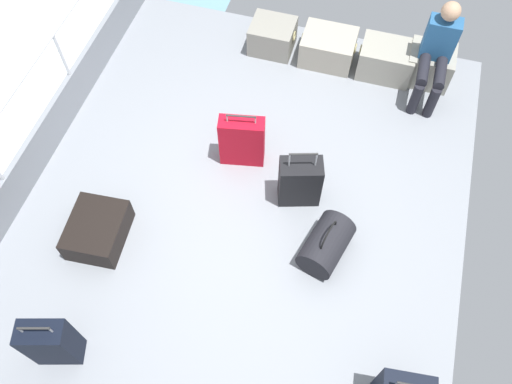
{
  "coord_description": "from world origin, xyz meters",
  "views": [
    {
      "loc": [
        0.86,
        -2.58,
        4.62
      ],
      "look_at": [
        0.13,
        -0.05,
        0.25
      ],
      "focal_mm": 36.87,
      "sensor_mm": 36.0,
      "label": 1
    }
  ],
  "objects_px": {
    "cargo_crate_0": "(272,36)",
    "cargo_crate_1": "(328,48)",
    "cargo_crate_2": "(386,60)",
    "suitcase_3": "(98,230)",
    "suitcase_4": "(242,141)",
    "duffel_bag": "(326,245)",
    "suitcase_0": "(300,182)",
    "suitcase_2": "(51,343)",
    "passenger_seated": "(437,52)",
    "cargo_crate_3": "(429,65)"
  },
  "relations": [
    {
      "from": "passenger_seated",
      "to": "suitcase_0",
      "type": "relative_size",
      "value": 1.45
    },
    {
      "from": "suitcase_3",
      "to": "duffel_bag",
      "type": "bearing_deg",
      "value": 11.61
    },
    {
      "from": "cargo_crate_0",
      "to": "suitcase_3",
      "type": "distance_m",
      "value": 3.11
    },
    {
      "from": "cargo_crate_2",
      "to": "suitcase_3",
      "type": "distance_m",
      "value": 3.73
    },
    {
      "from": "suitcase_4",
      "to": "cargo_crate_0",
      "type": "bearing_deg",
      "value": 94.52
    },
    {
      "from": "cargo_crate_2",
      "to": "duffel_bag",
      "type": "height_order",
      "value": "duffel_bag"
    },
    {
      "from": "duffel_bag",
      "to": "cargo_crate_2",
      "type": "bearing_deg",
      "value": 86.02
    },
    {
      "from": "cargo_crate_2",
      "to": "suitcase_4",
      "type": "xyz_separation_m",
      "value": [
        -1.24,
        -1.66,
        0.11
      ]
    },
    {
      "from": "cargo_crate_0",
      "to": "cargo_crate_2",
      "type": "bearing_deg",
      "value": -1.22
    },
    {
      "from": "cargo_crate_3",
      "to": "duffel_bag",
      "type": "distance_m",
      "value": 2.63
    },
    {
      "from": "cargo_crate_1",
      "to": "passenger_seated",
      "type": "relative_size",
      "value": 0.59
    },
    {
      "from": "suitcase_0",
      "to": "suitcase_2",
      "type": "bearing_deg",
      "value": -127.12
    },
    {
      "from": "suitcase_4",
      "to": "suitcase_2",
      "type": "bearing_deg",
      "value": -110.74
    },
    {
      "from": "cargo_crate_0",
      "to": "suitcase_4",
      "type": "height_order",
      "value": "suitcase_4"
    },
    {
      "from": "cargo_crate_0",
      "to": "cargo_crate_2",
      "type": "distance_m",
      "value": 1.38
    },
    {
      "from": "cargo_crate_2",
      "to": "cargo_crate_3",
      "type": "height_order",
      "value": "cargo_crate_3"
    },
    {
      "from": "suitcase_4",
      "to": "duffel_bag",
      "type": "xyz_separation_m",
      "value": [
        1.07,
        -0.84,
        -0.13
      ]
    },
    {
      "from": "passenger_seated",
      "to": "cargo_crate_0",
      "type": "bearing_deg",
      "value": 174.8
    },
    {
      "from": "cargo_crate_2",
      "to": "suitcase_4",
      "type": "height_order",
      "value": "suitcase_4"
    },
    {
      "from": "suitcase_3",
      "to": "suitcase_4",
      "type": "distance_m",
      "value": 1.67
    },
    {
      "from": "cargo_crate_0",
      "to": "suitcase_2",
      "type": "height_order",
      "value": "suitcase_2"
    },
    {
      "from": "cargo_crate_0",
      "to": "cargo_crate_1",
      "type": "distance_m",
      "value": 0.68
    },
    {
      "from": "suitcase_3",
      "to": "suitcase_4",
      "type": "xyz_separation_m",
      "value": [
        1.06,
        1.27,
        0.17
      ]
    },
    {
      "from": "passenger_seated",
      "to": "suitcase_2",
      "type": "distance_m",
      "value": 4.72
    },
    {
      "from": "cargo_crate_3",
      "to": "suitcase_4",
      "type": "xyz_separation_m",
      "value": [
        -1.73,
        -1.71,
        0.1
      ]
    },
    {
      "from": "suitcase_4",
      "to": "suitcase_3",
      "type": "bearing_deg",
      "value": -129.81
    },
    {
      "from": "cargo_crate_3",
      "to": "duffel_bag",
      "type": "height_order",
      "value": "duffel_bag"
    },
    {
      "from": "cargo_crate_1",
      "to": "suitcase_2",
      "type": "height_order",
      "value": "suitcase_2"
    },
    {
      "from": "cargo_crate_0",
      "to": "cargo_crate_2",
      "type": "relative_size",
      "value": 0.84
    },
    {
      "from": "cargo_crate_2",
      "to": "suitcase_0",
      "type": "xyz_separation_m",
      "value": [
        -0.56,
        -1.96,
        0.09
      ]
    },
    {
      "from": "passenger_seated",
      "to": "suitcase_0",
      "type": "xyz_separation_m",
      "value": [
        -1.05,
        -1.82,
        -0.3
      ]
    },
    {
      "from": "duffel_bag",
      "to": "suitcase_0",
      "type": "bearing_deg",
      "value": 125.96
    },
    {
      "from": "cargo_crate_3",
      "to": "suitcase_2",
      "type": "xyz_separation_m",
      "value": [
        -2.63,
        -4.1,
        0.11
      ]
    },
    {
      "from": "suitcase_3",
      "to": "cargo_crate_1",
      "type": "bearing_deg",
      "value": 61.45
    },
    {
      "from": "cargo_crate_2",
      "to": "passenger_seated",
      "type": "bearing_deg",
      "value": -16.11
    },
    {
      "from": "cargo_crate_0",
      "to": "suitcase_4",
      "type": "bearing_deg",
      "value": -85.48
    },
    {
      "from": "cargo_crate_0",
      "to": "duffel_bag",
      "type": "bearing_deg",
      "value": -64.52
    },
    {
      "from": "passenger_seated",
      "to": "suitcase_3",
      "type": "height_order",
      "value": "passenger_seated"
    },
    {
      "from": "suitcase_3",
      "to": "duffel_bag",
      "type": "xyz_separation_m",
      "value": [
        2.13,
        0.44,
        0.04
      ]
    },
    {
      "from": "cargo_crate_0",
      "to": "cargo_crate_3",
      "type": "distance_m",
      "value": 1.86
    },
    {
      "from": "cargo_crate_0",
      "to": "passenger_seated",
      "type": "xyz_separation_m",
      "value": [
        1.86,
        -0.17,
        0.41
      ]
    },
    {
      "from": "cargo_crate_0",
      "to": "suitcase_4",
      "type": "distance_m",
      "value": 1.7
    },
    {
      "from": "suitcase_2",
      "to": "suitcase_4",
      "type": "height_order",
      "value": "suitcase_2"
    },
    {
      "from": "suitcase_0",
      "to": "suitcase_4",
      "type": "xyz_separation_m",
      "value": [
        -0.68,
        0.3,
        0.02
      ]
    },
    {
      "from": "suitcase_2",
      "to": "suitcase_4",
      "type": "xyz_separation_m",
      "value": [
        0.91,
        2.39,
        -0.01
      ]
    },
    {
      "from": "cargo_crate_1",
      "to": "cargo_crate_3",
      "type": "relative_size",
      "value": 1.2
    },
    {
      "from": "cargo_crate_0",
      "to": "cargo_crate_1",
      "type": "relative_size",
      "value": 0.84
    },
    {
      "from": "suitcase_4",
      "to": "cargo_crate_3",
      "type": "bearing_deg",
      "value": 44.62
    },
    {
      "from": "cargo_crate_2",
      "to": "passenger_seated",
      "type": "height_order",
      "value": "passenger_seated"
    },
    {
      "from": "cargo_crate_1",
      "to": "suitcase_2",
      "type": "bearing_deg",
      "value": -109.63
    }
  ]
}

